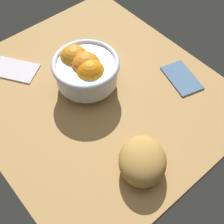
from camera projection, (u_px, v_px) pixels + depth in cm
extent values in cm
cube|color=#AE834B|center=(95.00, 95.00, 92.40)|extent=(76.14, 67.62, 3.00)
cylinder|color=silver|center=(88.00, 82.00, 91.73)|extent=(8.45, 8.45, 2.56)
cylinder|color=silver|center=(86.00, 72.00, 87.97)|extent=(17.67, 17.67, 6.73)
torus|color=silver|center=(86.00, 63.00, 85.24)|extent=(19.27, 19.27, 1.60)
sphere|color=orange|center=(90.00, 74.00, 85.00)|extent=(8.51, 8.51, 8.51)
sphere|color=orange|center=(74.00, 60.00, 88.22)|extent=(8.58, 8.58, 8.58)
sphere|color=orange|center=(86.00, 67.00, 86.44)|extent=(8.85, 8.85, 8.85)
sphere|color=orange|center=(86.00, 68.00, 86.60)|extent=(7.74, 7.74, 7.74)
ellipsoid|color=#B18240|center=(142.00, 161.00, 73.80)|extent=(17.81, 17.80, 7.59)
cube|color=slate|center=(182.00, 77.00, 93.98)|extent=(14.55, 10.89, 0.96)
cube|color=silver|center=(15.00, 69.00, 96.08)|extent=(16.14, 14.58, 0.83)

